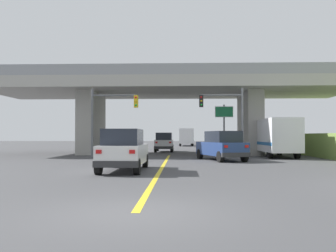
{
  "coord_description": "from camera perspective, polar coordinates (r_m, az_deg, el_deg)",
  "views": [
    {
      "loc": [
        1.0,
        -7.97,
        1.71
      ],
      "look_at": [
        0.24,
        13.62,
        2.29
      ],
      "focal_mm": 38.68,
      "sensor_mm": 36.0,
      "label": 1
    }
  ],
  "objects": [
    {
      "name": "highway_sign",
      "position": [
        32.37,
        8.83,
        1.27
      ],
      "size": [
        1.6,
        0.17,
        4.46
      ],
      "color": "#56595E",
      "rests_on": "ground"
    },
    {
      "name": "suv_crossing",
      "position": [
        25.27,
        8.43,
        -3.09
      ],
      "size": [
        3.3,
        5.19,
        2.02
      ],
      "rotation": [
        0.0,
        0.0,
        0.31
      ],
      "color": "navy",
      "rests_on": "ground"
    },
    {
      "name": "lane_divider_stripe",
      "position": [
        19.81,
        -0.89,
        -6.46
      ],
      "size": [
        0.2,
        23.48,
        0.01
      ],
      "primitive_type": "cube",
      "color": "yellow",
      "rests_on": "ground"
    },
    {
      "name": "ground",
      "position": [
        34.12,
        0.34,
        -4.4
      ],
      "size": [
        160.0,
        160.0,
        0.0
      ],
      "primitive_type": "plane",
      "color": "#424244"
    },
    {
      "name": "suv_lead",
      "position": [
        17.65,
        -6.96,
        -3.77
      ],
      "size": [
        1.95,
        4.83,
        2.02
      ],
      "color": "silver",
      "rests_on": "ground"
    },
    {
      "name": "semi_truck_distant",
      "position": [
        60.74,
        2.88,
        -1.69
      ],
      "size": [
        2.33,
        7.3,
        2.86
      ],
      "color": "navy",
      "rests_on": "ground"
    },
    {
      "name": "sedan_oncoming",
      "position": [
        38.29,
        -0.61,
        -2.58
      ],
      "size": [
        1.91,
        4.32,
        2.02
      ],
      "color": "silver",
      "rests_on": "ground"
    },
    {
      "name": "traffic_signal_farside",
      "position": [
        28.51,
        -9.38,
        2.13
      ],
      "size": [
        3.68,
        0.36,
        5.38
      ],
      "color": "#56595E",
      "rests_on": "ground"
    },
    {
      "name": "overpass_bridge",
      "position": [
        34.28,
        0.33,
        4.78
      ],
      "size": [
        33.39,
        10.15,
        7.57
      ],
      "color": "#A8A59E",
      "rests_on": "ground"
    },
    {
      "name": "box_truck",
      "position": [
        30.25,
        16.69,
        -1.68
      ],
      "size": [
        2.33,
        7.07,
        3.02
      ],
      "color": "silver",
      "rests_on": "ground"
    },
    {
      "name": "traffic_signal_nearside",
      "position": [
        29.15,
        9.33,
        2.16
      ],
      "size": [
        3.51,
        0.36,
        5.51
      ],
      "color": "slate",
      "rests_on": "ground"
    }
  ]
}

